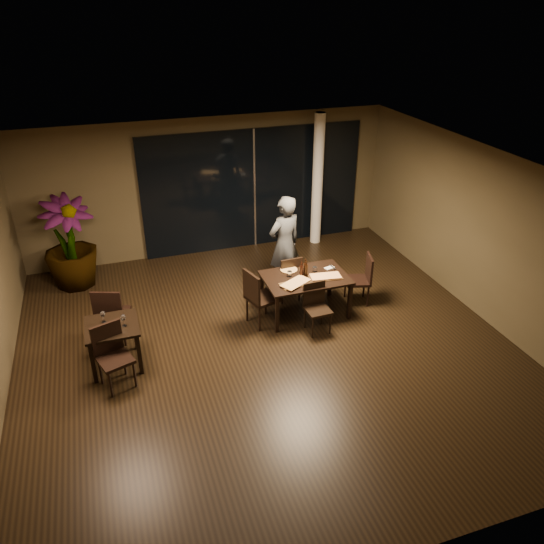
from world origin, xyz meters
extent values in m
plane|color=black|center=(0.00, 0.00, 0.00)|extent=(8.00, 8.00, 0.00)
cube|color=#463C25|center=(0.00, 4.05, 1.50)|extent=(8.00, 0.10, 3.00)
cube|color=#463C25|center=(0.00, -4.05, 1.50)|extent=(8.00, 0.10, 3.00)
cube|color=#463C25|center=(4.05, 0.00, 1.50)|extent=(0.10, 8.00, 3.00)
cube|color=white|center=(0.00, 0.00, 3.02)|extent=(8.00, 8.00, 0.04)
cube|color=black|center=(1.00, 3.96, 1.35)|extent=(5.00, 0.06, 2.70)
cylinder|color=white|center=(2.40, 3.65, 1.50)|extent=(0.24, 0.24, 3.00)
cube|color=black|center=(1.00, 0.80, 0.73)|extent=(1.50, 1.00, 0.04)
cube|color=black|center=(0.31, 0.36, 0.35)|extent=(0.06, 0.06, 0.71)
cube|color=black|center=(1.69, 0.36, 0.35)|extent=(0.06, 0.06, 0.71)
cube|color=black|center=(0.31, 1.24, 0.35)|extent=(0.06, 0.06, 0.71)
cube|color=black|center=(1.69, 1.24, 0.35)|extent=(0.06, 0.06, 0.71)
cube|color=black|center=(-2.40, 0.30, 0.73)|extent=(0.80, 0.80, 0.04)
cube|color=black|center=(-2.74, -0.04, 0.35)|extent=(0.06, 0.06, 0.71)
cube|color=black|center=(-2.06, -0.04, 0.35)|extent=(0.06, 0.06, 0.71)
cube|color=black|center=(-2.74, 0.64, 0.35)|extent=(0.06, 0.06, 0.71)
cube|color=black|center=(-2.06, 0.64, 0.35)|extent=(0.06, 0.06, 0.71)
cube|color=black|center=(0.88, 1.40, 0.44)|extent=(0.45, 0.45, 0.05)
cylinder|color=black|center=(1.05, 1.59, 0.22)|extent=(0.04, 0.04, 0.44)
cylinder|color=black|center=(0.70, 1.57, 0.22)|extent=(0.04, 0.04, 0.44)
cylinder|color=black|center=(1.06, 1.23, 0.22)|extent=(0.04, 0.04, 0.44)
cylinder|color=black|center=(0.71, 1.22, 0.22)|extent=(0.04, 0.04, 0.44)
cube|color=black|center=(0.89, 1.21, 0.69)|extent=(0.43, 0.06, 0.49)
cube|color=black|center=(0.99, 0.17, 0.42)|extent=(0.42, 0.42, 0.05)
cylinder|color=black|center=(0.83, 0.00, 0.21)|extent=(0.03, 0.03, 0.42)
cylinder|color=black|center=(1.16, 0.02, 0.21)|extent=(0.03, 0.03, 0.42)
cylinder|color=black|center=(0.82, 0.33, 0.21)|extent=(0.03, 0.03, 0.42)
cylinder|color=black|center=(1.15, 0.35, 0.21)|extent=(0.03, 0.03, 0.42)
cube|color=black|center=(0.98, 0.36, 0.65)|extent=(0.41, 0.05, 0.46)
cube|color=black|center=(0.16, 0.73, 0.50)|extent=(0.61, 0.61, 0.06)
cylinder|color=black|center=(0.41, 0.59, 0.25)|extent=(0.04, 0.04, 0.50)
cylinder|color=black|center=(0.30, 0.97, 0.25)|extent=(0.04, 0.04, 0.50)
cylinder|color=black|center=(0.03, 0.48, 0.25)|extent=(0.04, 0.04, 0.50)
cylinder|color=black|center=(-0.08, 0.86, 0.25)|extent=(0.04, 0.04, 0.50)
cube|color=black|center=(-0.05, 0.66, 0.78)|extent=(0.18, 0.48, 0.56)
cube|color=black|center=(2.07, 0.84, 0.46)|extent=(0.55, 0.55, 0.05)
cylinder|color=black|center=(1.95, 1.07, 0.23)|extent=(0.04, 0.04, 0.46)
cylinder|color=black|center=(1.85, 0.72, 0.23)|extent=(0.04, 0.04, 0.46)
cylinder|color=black|center=(2.30, 0.97, 0.23)|extent=(0.04, 0.04, 0.46)
cylinder|color=black|center=(2.20, 0.62, 0.23)|extent=(0.04, 0.04, 0.46)
cube|color=black|center=(2.27, 0.79, 0.71)|extent=(0.16, 0.44, 0.51)
cube|color=black|center=(-2.36, 1.04, 0.50)|extent=(0.62, 0.62, 0.06)
cylinder|color=black|center=(-2.10, 1.16, 0.25)|extent=(0.04, 0.04, 0.50)
cylinder|color=black|center=(-2.47, 1.29, 0.25)|extent=(0.04, 0.04, 0.50)
cylinder|color=black|center=(-2.24, 0.79, 0.25)|extent=(0.04, 0.04, 0.50)
cylinder|color=black|center=(-2.61, 0.92, 0.25)|extent=(0.04, 0.04, 0.50)
cube|color=black|center=(-2.43, 0.83, 0.77)|extent=(0.47, 0.21, 0.55)
cube|color=black|center=(-2.42, -0.22, 0.47)|extent=(0.59, 0.59, 0.05)
cylinder|color=black|center=(-2.53, -0.46, 0.24)|extent=(0.04, 0.04, 0.47)
cylinder|color=black|center=(-2.18, -0.34, 0.24)|extent=(0.04, 0.04, 0.47)
cylinder|color=black|center=(-2.66, -0.10, 0.24)|extent=(0.04, 0.04, 0.47)
cylinder|color=black|center=(-2.30, 0.02, 0.24)|extent=(0.04, 0.04, 0.47)
cube|color=black|center=(-2.48, -0.02, 0.74)|extent=(0.45, 0.19, 0.53)
imported|color=#303336|center=(0.94, 1.75, 0.97)|extent=(0.76, 0.62, 1.95)
imported|color=#184717|center=(-2.99, 3.25, 0.92)|extent=(1.35, 1.35, 1.84)
cube|color=#4D3318|center=(0.73, 0.60, 0.76)|extent=(0.58, 0.34, 0.01)
cube|color=#402814|center=(1.32, 0.66, 0.76)|extent=(0.61, 0.35, 0.01)
cylinder|color=#C63E16|center=(0.80, 1.13, 0.76)|extent=(0.30, 0.30, 0.01)
cylinder|color=white|center=(0.73, 0.91, 0.80)|extent=(0.08, 0.08, 0.10)
cylinder|color=white|center=(1.23, 0.93, 0.80)|extent=(0.08, 0.08, 0.09)
cube|color=white|center=(1.52, 0.69, 0.76)|extent=(0.18, 0.10, 0.01)
cube|color=silver|center=(1.54, 0.97, 0.76)|extent=(0.20, 0.14, 0.01)
cube|color=white|center=(-2.36, 0.13, 0.76)|extent=(0.19, 0.13, 0.01)
camera|label=1|loc=(-2.22, -6.90, 5.29)|focal=35.00mm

